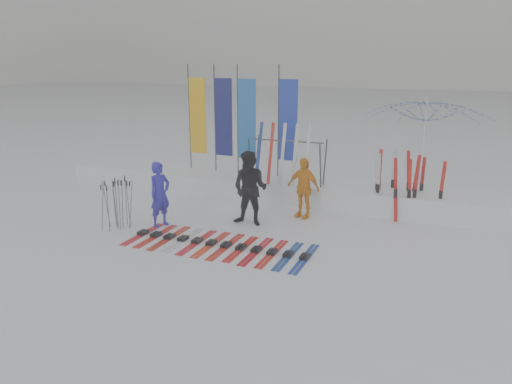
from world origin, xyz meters
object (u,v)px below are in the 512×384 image
at_px(person_yellow, 303,188).
at_px(tent_canopy, 423,152).
at_px(person_blue, 160,194).
at_px(ski_row, 219,244).
at_px(ski_rack, 287,155).
at_px(person_black, 250,189).

bearing_deg(person_yellow, tent_canopy, 54.20).
bearing_deg(person_blue, ski_row, -91.65).
xyz_separation_m(person_yellow, ski_rack, (-0.77, 1.00, 0.60)).
relative_size(person_blue, tent_canopy, 0.47).
relative_size(ski_row, ski_rack, 2.00).
bearing_deg(tent_canopy, person_yellow, -140.70).
bearing_deg(tent_canopy, ski_rack, -160.85).
xyz_separation_m(person_blue, person_yellow, (3.00, 1.97, -0.01)).
bearing_deg(ski_row, ski_rack, 84.94).
bearing_deg(ski_rack, person_yellow, -52.57).
relative_size(person_yellow, ski_rack, 0.77).
distance_m(person_blue, person_black, 2.18).
relative_size(tent_canopy, ski_row, 0.82).
height_order(tent_canopy, ski_row, tent_canopy).
bearing_deg(ski_row, person_blue, 160.07).
xyz_separation_m(person_black, tent_canopy, (3.72, 3.27, 0.59)).
height_order(person_black, person_yellow, person_black).
bearing_deg(ski_row, person_yellow, 67.63).
xyz_separation_m(person_yellow, tent_canopy, (2.70, 2.21, 0.73)).
relative_size(person_blue, person_yellow, 1.02).
distance_m(person_blue, ski_row, 2.16).
height_order(person_black, ski_rack, ski_rack).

